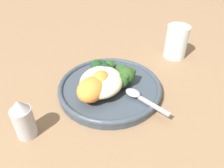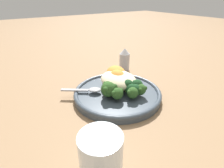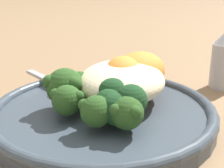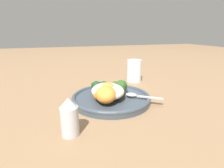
% 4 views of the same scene
% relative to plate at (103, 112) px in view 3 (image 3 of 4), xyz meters
% --- Properties ---
extents(ground_plane, '(4.00, 4.00, 0.00)m').
position_rel_plate_xyz_m(ground_plane, '(-0.01, 0.02, -0.01)').
color(ground_plane, '#846647').
extents(plate, '(0.24, 0.24, 0.02)m').
position_rel_plate_xyz_m(plate, '(0.00, 0.00, 0.00)').
color(plate, '#38424C').
rests_on(plate, ground_plane).
extents(quinoa_mound, '(0.11, 0.09, 0.04)m').
position_rel_plate_xyz_m(quinoa_mound, '(-0.02, 0.01, 0.03)').
color(quinoa_mound, beige).
rests_on(quinoa_mound, plate).
extents(broccoli_stalk_0, '(0.03, 0.08, 0.03)m').
position_rel_plate_xyz_m(broccoli_stalk_0, '(-0.01, -0.02, 0.02)').
color(broccoli_stalk_0, '#ADC675').
rests_on(broccoli_stalk_0, plate).
extents(broccoli_stalk_1, '(0.06, 0.10, 0.04)m').
position_rel_plate_xyz_m(broccoli_stalk_1, '(0.01, -0.03, 0.03)').
color(broccoli_stalk_1, '#ADC675').
rests_on(broccoli_stalk_1, plate).
extents(broccoli_stalk_2, '(0.08, 0.08, 0.03)m').
position_rel_plate_xyz_m(broccoli_stalk_2, '(0.02, -0.02, 0.02)').
color(broccoli_stalk_2, '#ADC675').
rests_on(broccoli_stalk_2, plate).
extents(broccoli_stalk_3, '(0.10, 0.04, 0.03)m').
position_rel_plate_xyz_m(broccoli_stalk_3, '(0.04, 0.01, 0.02)').
color(broccoli_stalk_3, '#ADC675').
rests_on(broccoli_stalk_3, plate).
extents(broccoli_stalk_4, '(0.08, 0.04, 0.03)m').
position_rel_plate_xyz_m(broccoli_stalk_4, '(0.04, 0.03, 0.02)').
color(broccoli_stalk_4, '#ADC675').
rests_on(broccoli_stalk_4, plate).
extents(sweet_potato_chunk_0, '(0.06, 0.05, 0.05)m').
position_rel_plate_xyz_m(sweet_potato_chunk_0, '(-0.02, 0.02, 0.03)').
color(sweet_potato_chunk_0, orange).
rests_on(sweet_potato_chunk_0, plate).
extents(sweet_potato_chunk_1, '(0.09, 0.09, 0.03)m').
position_rel_plate_xyz_m(sweet_potato_chunk_1, '(-0.03, 0.00, 0.03)').
color(sweet_potato_chunk_1, orange).
rests_on(sweet_potato_chunk_1, plate).
extents(sweet_potato_chunk_2, '(0.06, 0.05, 0.03)m').
position_rel_plate_xyz_m(sweet_potato_chunk_2, '(-0.03, 0.04, 0.03)').
color(sweet_potato_chunk_2, orange).
rests_on(sweet_potato_chunk_2, plate).
extents(sweet_potato_chunk_3, '(0.08, 0.07, 0.04)m').
position_rel_plate_xyz_m(sweet_potato_chunk_3, '(-0.05, 0.03, 0.03)').
color(sweet_potato_chunk_3, orange).
rests_on(sweet_potato_chunk_3, plate).
extents(kale_tuft, '(0.05, 0.05, 0.04)m').
position_rel_plate_xyz_m(kale_tuft, '(0.03, 0.02, 0.03)').
color(kale_tuft, '#193D1E').
rests_on(kale_tuft, plate).
extents(spoon, '(0.08, 0.10, 0.01)m').
position_rel_plate_xyz_m(spoon, '(-0.04, -0.07, 0.01)').
color(spoon, '#A3A3A8').
rests_on(spoon, plate).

